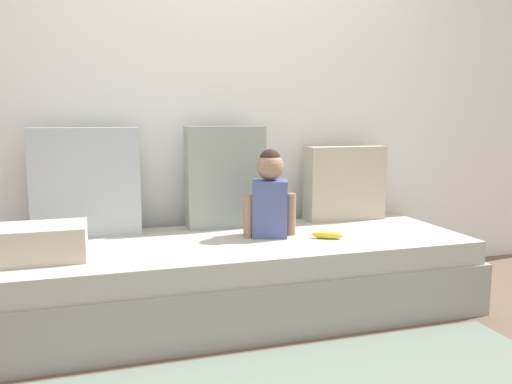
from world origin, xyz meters
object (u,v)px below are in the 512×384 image
Objects in this scene: throw_pillow_left at (86,182)px; throw_pillow_center at (225,177)px; throw_pillow_right at (344,183)px; toddler at (270,195)px; banana at (328,235)px; folded_blanket at (40,243)px; couch at (241,276)px.

throw_pillow_center is (0.77, 0.00, 0.00)m from throw_pillow_left.
throw_pillow_center is 1.17× the size of throw_pillow_right.
banana is (0.27, -0.15, -0.21)m from toddler.
folded_blanket is at bearing -155.21° from throw_pillow_center.
throw_pillow_right is 1.81m from folded_blanket.
banana is at bearing -125.19° from throw_pillow_right.
couch is 1.01m from folded_blanket.
couch is 5.26× the size of toddler.
folded_blanket reaches higher than couch.
throw_pillow_right is at bearing 0.00° from throw_pillow_center.
throw_pillow_left is 1.34m from banana.
folded_blanket is (-1.42, 0.01, 0.06)m from banana.
throw_pillow_left is 0.77m from throw_pillow_center.
throw_pillow_left is 1.24× the size of toddler.
couch is at bearing -90.00° from throw_pillow_center.
couch is 0.60m from throw_pillow_center.
throw_pillow_left reaches higher than throw_pillow_right.
couch is at bearing -171.47° from toddler.
throw_pillow_center is at bearing 90.00° from couch.
banana is 0.42× the size of folded_blanket.
throw_pillow_right reaches higher than folded_blanket.
toddler is 0.38m from banana.
throw_pillow_right is 1.07× the size of toddler.
toddler is at bearing 8.53° from couch.
throw_pillow_center is 0.70m from banana.
couch is 14.69× the size of banana.
banana is (1.22, -0.46, -0.27)m from throw_pillow_left.
banana is at bearing -15.49° from couch.
throw_pillow_center is (0.00, 0.34, 0.50)m from couch.
couch is at bearing -156.42° from throw_pillow_right.
couch is 0.95m from throw_pillow_right.
banana is at bearing -28.65° from toddler.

